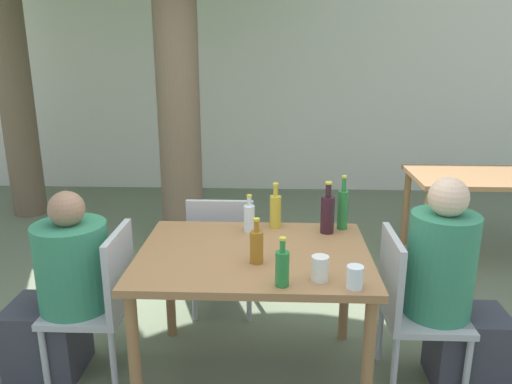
{
  "coord_description": "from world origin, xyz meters",
  "views": [
    {
      "loc": [
        0.11,
        -2.49,
        1.84
      ],
      "look_at": [
        0.0,
        0.3,
        1.03
      ],
      "focal_mm": 35.0,
      "sensor_mm": 36.0,
      "label": 1
    }
  ],
  "objects": [
    {
      "name": "ground_plane",
      "position": [
        0.0,
        0.0,
        0.0
      ],
      "size": [
        30.0,
        30.0,
        0.0
      ],
      "primitive_type": "plane",
      "color": "#667056"
    },
    {
      "name": "wine_bottle_3",
      "position": [
        0.42,
        0.31,
        0.9
      ],
      "size": [
        0.08,
        0.08,
        0.31
      ],
      "color": "#331923",
      "rests_on": "dining_table_front"
    },
    {
      "name": "cafe_building_wall",
      "position": [
        0.0,
        4.04,
        1.4
      ],
      "size": [
        10.0,
        0.08,
        2.8
      ],
      "color": "silver",
      "rests_on": "ground_plane"
    },
    {
      "name": "green_bottle_5",
      "position": [
        0.52,
        0.38,
        0.91
      ],
      "size": [
        0.06,
        0.06,
        0.33
      ],
      "color": "#287A38",
      "rests_on": "dining_table_front"
    },
    {
      "name": "person_seated_1",
      "position": [
        1.09,
        -0.0,
        0.54
      ],
      "size": [
        0.58,
        0.36,
        1.2
      ],
      "rotation": [
        0.0,
        0.0,
        1.57
      ],
      "color": "#383842",
      "rests_on": "ground_plane"
    },
    {
      "name": "dining_table_front",
      "position": [
        0.0,
        0.0,
        0.69
      ],
      "size": [
        1.25,
        0.95,
        0.78
      ],
      "color": "#996B42",
      "rests_on": "ground_plane"
    },
    {
      "name": "person_seated_0",
      "position": [
        -1.09,
        -0.0,
        0.5
      ],
      "size": [
        0.6,
        0.4,
        1.11
      ],
      "rotation": [
        0.0,
        0.0,
        -1.57
      ],
      "color": "#383842",
      "rests_on": "ground_plane"
    },
    {
      "name": "amber_bottle_1",
      "position": [
        0.02,
        -0.14,
        0.87
      ],
      "size": [
        0.07,
        0.07,
        0.24
      ],
      "color": "#9E661E",
      "rests_on": "dining_table_front"
    },
    {
      "name": "patio_chair_1",
      "position": [
        0.86,
        0.0,
        0.49
      ],
      "size": [
        0.44,
        0.44,
        0.88
      ],
      "rotation": [
        0.0,
        0.0,
        1.57
      ],
      "color": "#B2B2B7",
      "rests_on": "ground_plane"
    },
    {
      "name": "oil_cruet_2",
      "position": [
        0.11,
        0.39,
        0.89
      ],
      "size": [
        0.07,
        0.07,
        0.28
      ],
      "color": "gold",
      "rests_on": "dining_table_front"
    },
    {
      "name": "water_bottle_4",
      "position": [
        -0.04,
        0.31,
        0.87
      ],
      "size": [
        0.07,
        0.07,
        0.23
      ],
      "color": "silver",
      "rests_on": "dining_table_front"
    },
    {
      "name": "dining_table_back",
      "position": [
        1.99,
        1.76,
        0.68
      ],
      "size": [
        1.38,
        0.78,
        0.78
      ],
      "color": "#996B42",
      "rests_on": "ground_plane"
    },
    {
      "name": "drinking_glass_1",
      "position": [
        0.48,
        -0.4,
        0.83
      ],
      "size": [
        0.08,
        0.08,
        0.11
      ],
      "color": "white",
      "rests_on": "dining_table_front"
    },
    {
      "name": "green_bottle_0",
      "position": [
        0.15,
        -0.39,
        0.87
      ],
      "size": [
        0.07,
        0.07,
        0.24
      ],
      "color": "#287A38",
      "rests_on": "dining_table_front"
    },
    {
      "name": "patio_chair_0",
      "position": [
        -0.86,
        0.0,
        0.49
      ],
      "size": [
        0.44,
        0.44,
        0.88
      ],
      "rotation": [
        0.0,
        0.0,
        -1.57
      ],
      "color": "#B2B2B7",
      "rests_on": "ground_plane"
    },
    {
      "name": "patio_chair_2",
      "position": [
        -0.25,
        0.71,
        0.49
      ],
      "size": [
        0.44,
        0.44,
        0.88
      ],
      "rotation": [
        0.0,
        0.0,
        3.14
      ],
      "color": "#B2B2B7",
      "rests_on": "ground_plane"
    },
    {
      "name": "drinking_glass_0",
      "position": [
        0.33,
        -0.33,
        0.84
      ],
      "size": [
        0.08,
        0.08,
        0.12
      ],
      "color": "silver",
      "rests_on": "dining_table_front"
    }
  ]
}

